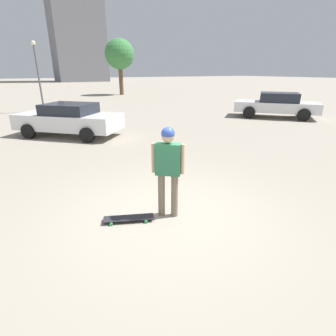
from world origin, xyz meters
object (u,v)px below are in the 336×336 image
(car_parked_near, at_px, (69,119))
(car_parked_far, at_px, (277,105))
(skateboard, at_px, (129,218))
(person, at_px, (168,163))

(car_parked_near, bearing_deg, car_parked_far, -141.85)
(skateboard, height_order, car_parked_near, car_parked_near)
(skateboard, relative_size, car_parked_near, 0.22)
(skateboard, distance_m, car_parked_near, 7.91)
(skateboard, xyz_separation_m, car_parked_far, (6.73, -12.18, 0.71))
(skateboard, distance_m, car_parked_far, 13.93)
(person, distance_m, car_parked_near, 8.06)
(car_parked_near, distance_m, car_parked_far, 11.87)
(person, distance_m, skateboard, 1.29)
(person, xyz_separation_m, skateboard, (0.17, 0.77, -1.02))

